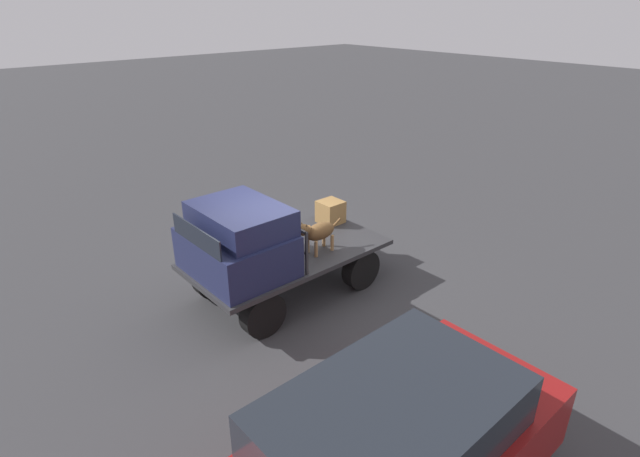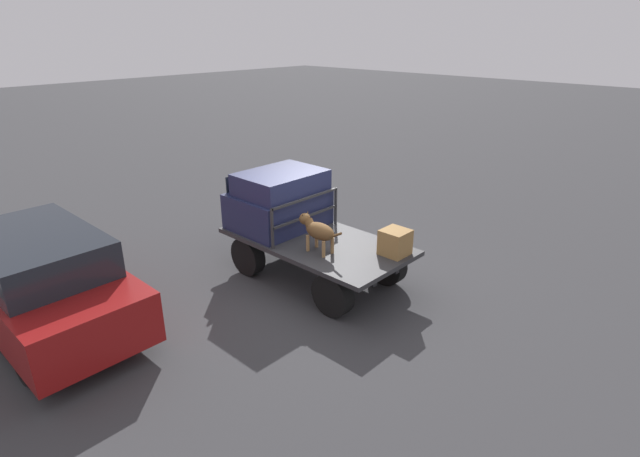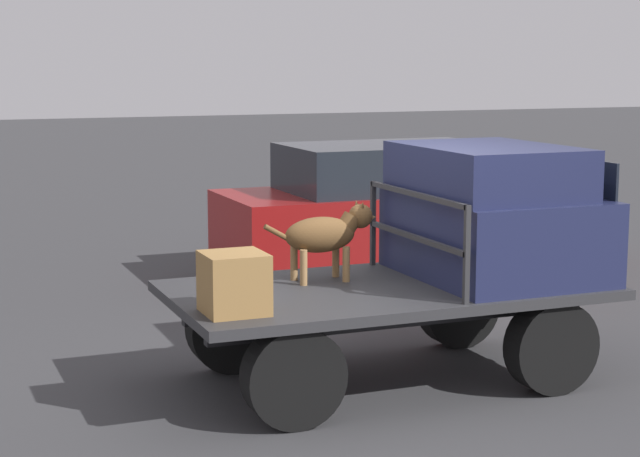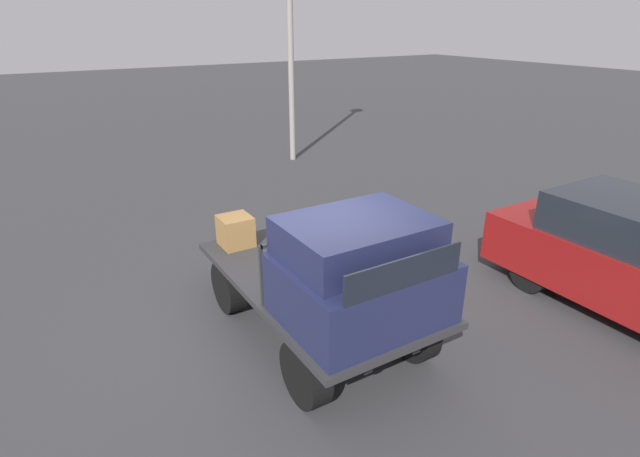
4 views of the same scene
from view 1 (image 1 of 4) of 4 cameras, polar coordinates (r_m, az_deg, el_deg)
name	(u,v)px [view 1 (image 1 of 4)]	position (r m, az deg, el deg)	size (l,w,h in m)	color
ground_plane	(289,291)	(9.07, -3.57, -7.14)	(80.00, 80.00, 0.00)	#38383A
flatbed_truck	(288,263)	(8.78, -3.66, -4.00)	(3.47, 1.80, 0.80)	black
truck_cab	(238,241)	(7.95, -9.35, -1.44)	(1.36, 1.68, 1.09)	#1E2347
truck_headboard	(275,230)	(8.32, -5.18, -0.18)	(0.04, 1.68, 0.74)	#2D2D30
dog	(317,232)	(8.46, -0.34, -0.39)	(0.98, 0.29, 0.65)	#9E7547
cargo_crate	(331,212)	(9.72, 1.21, 1.93)	(0.44, 0.44, 0.44)	olive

